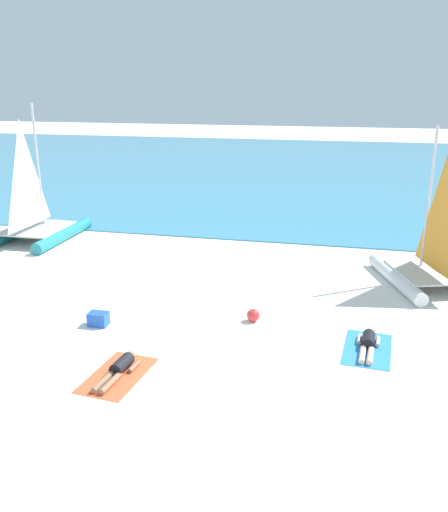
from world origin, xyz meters
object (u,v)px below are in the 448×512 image
at_px(sunbather_right, 368,343).
at_px(cooler_box, 98,319).
at_px(sailboat_teal, 37,221).
at_px(sunbather_middle, 119,368).
at_px(towel_middle, 118,375).
at_px(towel_right, 367,349).
at_px(sailboat_white, 429,263).
at_px(beach_ball, 253,315).

xyz_separation_m(sunbather_right, cooler_box, (-6.90, -0.27, 0.05)).
relative_size(sailboat_teal, sunbather_right, 3.42).
bearing_deg(sunbather_right, sunbather_middle, -150.51).
distance_m(towel_middle, towel_right, 5.91).
xyz_separation_m(sunbather_middle, cooler_box, (-1.53, 2.20, 0.05)).
height_order(sailboat_white, towel_right, sailboat_white).
bearing_deg(towel_middle, sailboat_teal, 129.11).
bearing_deg(sunbather_middle, towel_right, 30.11).
bearing_deg(sunbather_middle, beach_ball, 60.41).
height_order(sunbather_right, beach_ball, beach_ball).
height_order(towel_middle, cooler_box, cooler_box).
bearing_deg(cooler_box, sunbather_middle, -55.10).
xyz_separation_m(sailboat_teal, sunbather_middle, (7.50, -9.15, -0.67)).
bearing_deg(cooler_box, beach_ball, 16.47).
bearing_deg(sunbather_right, towel_middle, -149.95).
bearing_deg(sunbather_middle, sunbather_right, 30.67).
height_order(towel_middle, sunbather_right, sunbather_right).
relative_size(towel_middle, sunbather_right, 1.21).
bearing_deg(sunbather_middle, sailboat_teal, 135.29).
height_order(beach_ball, cooler_box, cooler_box).
relative_size(towel_middle, beach_ball, 5.47).
relative_size(sunbather_middle, beach_ball, 4.51).
bearing_deg(beach_ball, sailboat_teal, 149.67).
height_order(towel_middle, towel_right, same).
distance_m(sailboat_teal, cooler_box, 9.19).
relative_size(beach_ball, cooler_box, 0.70).
distance_m(towel_middle, cooler_box, 2.74).
bearing_deg(sailboat_white, sailboat_teal, 154.38).
height_order(sunbather_middle, sunbather_right, same).
distance_m(beach_ball, cooler_box, 4.10).
height_order(sailboat_teal, cooler_box, sailboat_teal).
height_order(towel_right, beach_ball, beach_ball).
height_order(sailboat_white, sunbather_middle, sailboat_white).
bearing_deg(sailboat_teal, beach_ball, -30.19).
bearing_deg(sunbather_right, cooler_box, -172.97).
xyz_separation_m(sunbather_middle, towel_right, (5.36, 2.40, -0.13)).
bearing_deg(beach_ball, sunbather_right, -16.70).
bearing_deg(sunbather_right, sailboat_teal, 157.32).
height_order(sailboat_white, sailboat_teal, sailboat_teal).
bearing_deg(towel_right, cooler_box, -178.28).
xyz_separation_m(towel_middle, sunbather_middle, (0.01, 0.07, 0.13)).
xyz_separation_m(sailboat_teal, sunbather_right, (12.87, -6.68, -0.67)).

